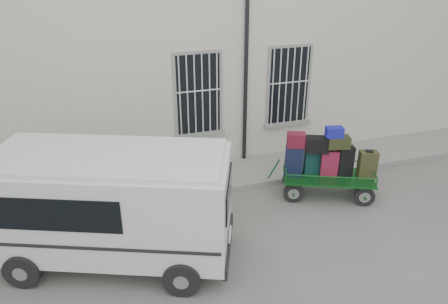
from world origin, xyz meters
name	(u,v)px	position (x,y,z in m)	size (l,w,h in m)	color
ground	(249,220)	(0.00, 0.00, 0.00)	(80.00, 80.00, 0.00)	#62625D
building	(190,47)	(0.00, 5.50, 3.00)	(24.00, 5.15, 6.00)	beige
sidewalk	(221,176)	(0.00, 2.20, 0.07)	(24.00, 1.70, 0.15)	gray
luggage_cart	(327,163)	(2.26, 0.48, 0.95)	(2.66, 1.84, 1.94)	black
van	(111,201)	(-3.09, -0.43, 1.36)	(5.07, 3.56, 2.37)	silver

